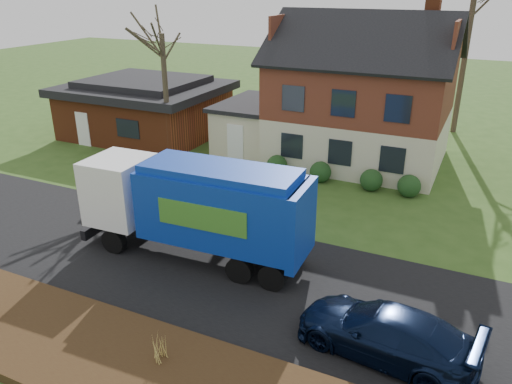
% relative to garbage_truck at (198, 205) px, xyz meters
% --- Properties ---
extents(ground, '(120.00, 120.00, 0.00)m').
position_rel_garbage_truck_xyz_m(ground, '(0.38, -0.56, -2.12)').
color(ground, '#304F1A').
rests_on(ground, ground).
extents(road, '(80.00, 7.00, 0.02)m').
position_rel_garbage_truck_xyz_m(road, '(0.38, -0.56, -2.11)').
color(road, black).
rests_on(road, ground).
extents(mulch_verge, '(80.00, 3.50, 0.30)m').
position_rel_garbage_truck_xyz_m(mulch_verge, '(0.38, -5.86, -1.97)').
color(mulch_verge, '#321D10').
rests_on(mulch_verge, ground).
extents(main_house, '(12.95, 8.95, 9.26)m').
position_rel_garbage_truck_xyz_m(main_house, '(1.87, 13.35, 1.91)').
color(main_house, beige).
rests_on(main_house, ground).
extents(ranch_house, '(9.80, 8.20, 3.70)m').
position_rel_garbage_truck_xyz_m(ranch_house, '(-11.62, 12.44, -0.31)').
color(ranch_house, brown).
rests_on(ranch_house, ground).
extents(garbage_truck, '(8.67, 2.64, 3.68)m').
position_rel_garbage_truck_xyz_m(garbage_truck, '(0.00, 0.00, 0.00)').
color(garbage_truck, black).
rests_on(garbage_truck, ground).
extents(silver_sedan, '(4.98, 3.24, 1.55)m').
position_rel_garbage_truck_xyz_m(silver_sedan, '(-4.65, 3.33, -1.35)').
color(silver_sedan, '#B6BABF').
rests_on(silver_sedan, ground).
extents(navy_wagon, '(5.12, 2.63, 1.42)m').
position_rel_garbage_truck_xyz_m(navy_wagon, '(7.26, -2.36, -1.41)').
color(navy_wagon, black).
rests_on(navy_wagon, ground).
extents(tree_front_west, '(3.24, 3.24, 9.64)m').
position_rel_garbage_truck_xyz_m(tree_front_west, '(-7.37, 8.83, 5.82)').
color(tree_front_west, '#423928').
rests_on(tree_front_west, ground).
extents(grass_clump_mid, '(0.30, 0.25, 0.84)m').
position_rel_garbage_truck_xyz_m(grass_clump_mid, '(2.06, -5.47, -1.40)').
color(grass_clump_mid, tan).
rests_on(grass_clump_mid, mulch_verge).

